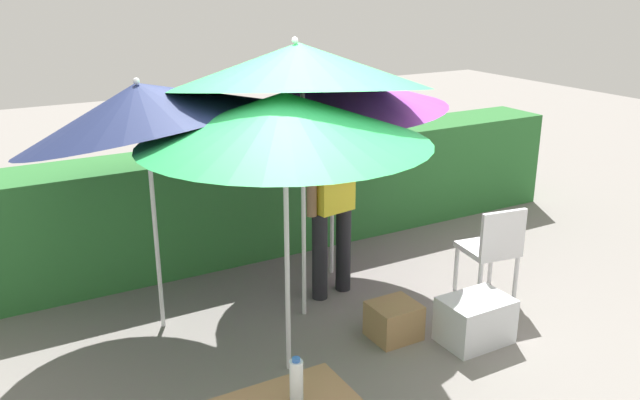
{
  "coord_description": "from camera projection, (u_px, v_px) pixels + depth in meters",
  "views": [
    {
      "loc": [
        -2.47,
        -4.06,
        2.8
      ],
      "look_at": [
        0.0,
        0.3,
        1.1
      ],
      "focal_mm": 37.26,
      "sensor_mm": 36.0,
      "label": 1
    }
  ],
  "objects": [
    {
      "name": "umbrella_orange",
      "position": [
        299.0,
        67.0,
        5.11
      ],
      "size": [
        2.11,
        2.11,
        2.52
      ],
      "color": "silver",
      "rests_on": "ground_plane"
    },
    {
      "name": "umbrella_navy",
      "position": [
        333.0,
        92.0,
        6.01
      ],
      "size": [
        2.1,
        2.09,
        2.08
      ],
      "color": "silver",
      "rests_on": "ground_plane"
    },
    {
      "name": "ground_plane",
      "position": [
        338.0,
        338.0,
        5.4
      ],
      "size": [
        24.0,
        24.0,
        0.0
      ],
      "primitive_type": "plane",
      "color": "gray"
    },
    {
      "name": "umbrella_rainbow",
      "position": [
        142.0,
        106.0,
        4.96
      ],
      "size": [
        2.06,
        2.02,
        2.34
      ],
      "color": "silver",
      "rests_on": "ground_plane"
    },
    {
      "name": "chair_plastic",
      "position": [
        493.0,
        247.0,
        5.9
      ],
      "size": [
        0.5,
        0.5,
        0.89
      ],
      "color": "silver",
      "rests_on": "ground_plane"
    },
    {
      "name": "crate_cardboard",
      "position": [
        394.0,
        321.0,
        5.37
      ],
      "size": [
        0.38,
        0.34,
        0.3
      ],
      "primitive_type": "cube",
      "color": "#9E7A4C",
      "rests_on": "ground_plane"
    },
    {
      "name": "bottle_water",
      "position": [
        296.0,
        380.0,
        3.34
      ],
      "size": [
        0.07,
        0.07,
        0.24
      ],
      "color": "silver",
      "rests_on": "folding_table"
    },
    {
      "name": "hedge_row",
      "position": [
        237.0,
        201.0,
        6.9
      ],
      "size": [
        8.0,
        0.7,
        1.14
      ],
      "primitive_type": "cube",
      "color": "#2D7033",
      "rests_on": "ground_plane"
    },
    {
      "name": "umbrella_yellow",
      "position": [
        284.0,
        118.0,
        4.38
      ],
      "size": [
        1.98,
        1.99,
        2.12
      ],
      "color": "silver",
      "rests_on": "ground_plane"
    },
    {
      "name": "person_vendor",
      "position": [
        332.0,
        198.0,
        5.86
      ],
      "size": [
        0.56,
        0.28,
        1.88
      ],
      "color": "black",
      "rests_on": "ground_plane"
    },
    {
      "name": "cooler_box",
      "position": [
        475.0,
        320.0,
        5.3
      ],
      "size": [
        0.55,
        0.39,
        0.37
      ],
      "primitive_type": "cube",
      "color": "silver",
      "rests_on": "ground_plane"
    }
  ]
}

